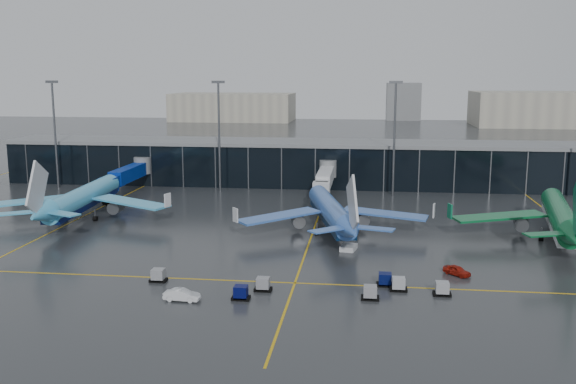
# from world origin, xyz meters

# --- Properties ---
(ground) EXTENTS (600.00, 600.00, 0.00)m
(ground) POSITION_xyz_m (0.00, 0.00, 0.00)
(ground) COLOR #282B2D
(ground) RESTS_ON ground
(terminal_pier) EXTENTS (142.00, 17.00, 10.70)m
(terminal_pier) POSITION_xyz_m (0.00, 62.00, 5.42)
(terminal_pier) COLOR black
(terminal_pier) RESTS_ON ground
(jet_bridges) EXTENTS (94.00, 27.50, 7.20)m
(jet_bridges) POSITION_xyz_m (-35.00, 42.99, 4.55)
(jet_bridges) COLOR #595B60
(jet_bridges) RESTS_ON ground
(flood_masts) EXTENTS (203.00, 0.50, 25.50)m
(flood_masts) POSITION_xyz_m (5.00, 50.00, 13.81)
(flood_masts) COLOR #595B60
(flood_masts) RESTS_ON ground
(distant_hangars) EXTENTS (260.00, 71.00, 22.00)m
(distant_hangars) POSITION_xyz_m (49.94, 270.08, 8.79)
(distant_hangars) COLOR #B2AD99
(distant_hangars) RESTS_ON ground
(taxi_lines) EXTENTS (220.00, 120.00, 0.02)m
(taxi_lines) POSITION_xyz_m (10.00, 10.61, 0.01)
(taxi_lines) COLOR gold
(taxi_lines) RESTS_ON ground
(airliner_arkefly) EXTENTS (39.15, 43.90, 12.81)m
(airliner_arkefly) POSITION_xyz_m (-33.97, 18.20, 6.40)
(airliner_arkefly) COLOR #45B1E4
(airliner_arkefly) RESTS_ON ground
(airliner_klm_near) EXTENTS (42.63, 46.23, 12.11)m
(airliner_klm_near) POSITION_xyz_m (13.05, 13.19, 6.06)
(airliner_klm_near) COLOR #3A68BE
(airliner_klm_near) RESTS_ON ground
(airliner_aer_lingus) EXTENTS (43.15, 47.23, 12.74)m
(airliner_aer_lingus) POSITION_xyz_m (50.80, 12.96, 6.37)
(airliner_aer_lingus) COLOR #0B6131
(airliner_aer_lingus) RESTS_ON ground
(baggage_carts) EXTENTS (38.72, 8.73, 1.70)m
(baggage_carts) POSITION_xyz_m (13.70, -17.94, 0.76)
(baggage_carts) COLOR black
(baggage_carts) RESTS_ON ground
(mobile_airstair) EXTENTS (2.79, 3.57, 3.45)m
(mobile_airstair) POSITION_xyz_m (16.48, 1.99, 0.77)
(mobile_airstair) COLOR silver
(mobile_airstair) RESTS_ON ground
(service_van_red) EXTENTS (3.90, 3.91, 1.34)m
(service_van_red) POSITION_xyz_m (31.47, -9.00, 0.67)
(service_van_red) COLOR #99170B
(service_van_red) RESTS_ON ground
(service_van_white) EXTENTS (4.47, 1.77, 1.45)m
(service_van_white) POSITION_xyz_m (-2.78, -23.30, 0.72)
(service_van_white) COLOR silver
(service_van_white) RESTS_ON ground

